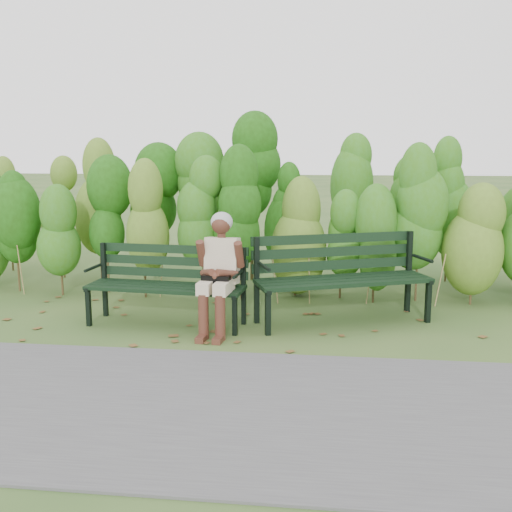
# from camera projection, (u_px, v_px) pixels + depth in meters

# --- Properties ---
(ground) EXTENTS (80.00, 80.00, 0.00)m
(ground) POSITION_uv_depth(u_px,v_px,m) (252.00, 326.00, 6.81)
(ground) COLOR #2E4F22
(footpath) EXTENTS (60.00, 2.50, 0.01)m
(footpath) POSITION_uv_depth(u_px,v_px,m) (217.00, 407.00, 4.66)
(footpath) COLOR #474749
(footpath) RESTS_ON ground
(hedge_band) EXTENTS (11.04, 1.67, 2.42)m
(hedge_band) POSITION_uv_depth(u_px,v_px,m) (269.00, 202.00, 8.41)
(hedge_band) COLOR #47381E
(hedge_band) RESTS_ON ground
(leaf_litter) EXTENTS (5.37, 2.07, 0.01)m
(leaf_litter) POSITION_uv_depth(u_px,v_px,m) (264.00, 327.00, 6.77)
(leaf_litter) COLOR brown
(leaf_litter) RESTS_ON ground
(bench_left) EXTENTS (1.83, 0.73, 0.90)m
(bench_left) POSITION_uv_depth(u_px,v_px,m) (169.00, 278.00, 6.85)
(bench_left) COLOR black
(bench_left) RESTS_ON ground
(bench_right) EXTENTS (2.12, 1.34, 1.01)m
(bench_right) POSITION_uv_depth(u_px,v_px,m) (340.00, 271.00, 6.95)
(bench_right) COLOR black
(bench_right) RESTS_ON ground
(seated_woman) EXTENTS (0.53, 0.78, 1.31)m
(seated_woman) POSITION_uv_depth(u_px,v_px,m) (219.00, 265.00, 6.51)
(seated_woman) COLOR beige
(seated_woman) RESTS_ON ground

